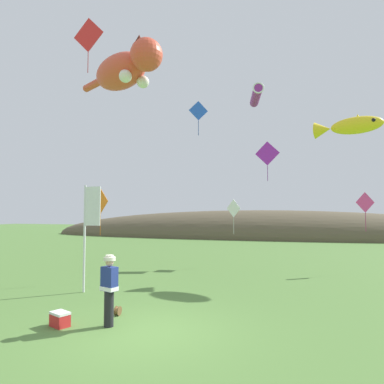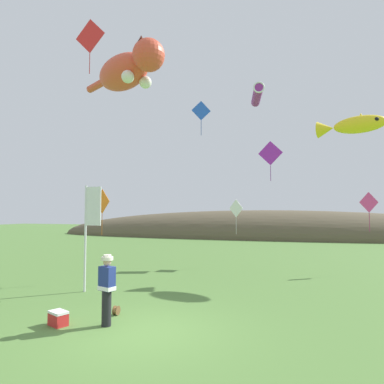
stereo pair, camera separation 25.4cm
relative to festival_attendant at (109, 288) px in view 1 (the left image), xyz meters
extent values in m
plane|color=#517A38|center=(1.07, -0.13, -0.95)|extent=(120.00, 120.00, 0.00)
ellipsoid|color=brown|center=(1.07, 31.60, -0.95)|extent=(51.74, 10.47, 6.09)
cylinder|color=black|center=(0.00, 0.00, -0.51)|extent=(0.24, 0.24, 0.88)
cube|color=navy|center=(0.00, 0.00, 0.23)|extent=(0.46, 0.36, 0.60)
cube|color=white|center=(0.00, 0.00, -0.01)|extent=(0.48, 0.38, 0.10)
sphere|color=tan|center=(0.00, 0.00, 0.64)|extent=(0.20, 0.20, 0.20)
cylinder|color=beige|center=(0.00, 0.00, 0.73)|extent=(0.30, 0.30, 0.09)
cylinder|color=beige|center=(0.00, 0.00, 0.79)|extent=(0.20, 0.20, 0.07)
cylinder|color=olive|center=(-0.22, 0.88, -0.83)|extent=(0.11, 0.19, 0.19)
cylinder|color=brown|center=(-0.27, 0.88, -0.83)|extent=(0.02, 0.26, 0.26)
cylinder|color=brown|center=(-0.16, 0.88, -0.83)|extent=(0.02, 0.26, 0.26)
cube|color=red|center=(-1.18, -0.33, -0.80)|extent=(0.57, 0.49, 0.30)
cube|color=white|center=(-1.18, -0.33, -0.62)|extent=(0.58, 0.50, 0.06)
cylinder|color=silver|center=(-2.72, 3.03, 0.96)|extent=(0.08, 0.08, 3.82)
cube|color=white|center=(-2.40, 3.03, 2.12)|extent=(0.60, 0.03, 1.40)
ellipsoid|color=#E04C33|center=(-4.63, 9.17, 9.77)|extent=(4.42, 3.72, 1.87)
ellipsoid|color=white|center=(-4.46, 9.08, 9.44)|extent=(2.77, 2.24, 1.03)
sphere|color=#E04C33|center=(-2.52, 7.97, 9.96)|extent=(1.68, 1.68, 1.68)
cone|color=#4E1A11|center=(-2.29, 8.38, 10.57)|extent=(0.81, 0.81, 0.56)
cone|color=#4E1A11|center=(-2.75, 7.57, 10.57)|extent=(0.81, 0.81, 0.56)
sphere|color=white|center=(-3.15, 8.98, 8.98)|extent=(0.67, 0.67, 0.67)
sphere|color=white|center=(-3.71, 8.00, 8.98)|extent=(0.67, 0.67, 0.67)
cylinder|color=#E04C33|center=(-7.22, 10.64, 9.87)|extent=(2.01, 1.40, 0.45)
ellipsoid|color=yellow|center=(7.42, 9.03, 5.85)|extent=(2.37, 1.50, 0.78)
cone|color=yellow|center=(6.02, 9.50, 5.85)|extent=(0.93, 0.97, 0.78)
cone|color=yellow|center=(7.48, 9.00, 6.19)|extent=(0.46, 0.46, 0.37)
sphere|color=black|center=(8.02, 8.54, 5.92)|extent=(0.18, 0.18, 0.18)
cylinder|color=#8C268C|center=(3.18, 5.91, 6.59)|extent=(0.69, 1.85, 0.36)
torus|color=white|center=(3.35, 5.02, 6.59)|extent=(0.44, 0.14, 0.44)
cube|color=blue|center=(-0.68, 11.46, 7.90)|extent=(1.04, 0.55, 1.16)
cylinder|color=black|center=(-0.68, 11.47, 7.90)|extent=(0.70, 0.37, 0.02)
cube|color=#1A3E97|center=(-0.68, 11.46, 6.87)|extent=(0.03, 0.02, 0.90)
cube|color=white|center=(1.53, 10.42, 2.10)|extent=(0.81, 0.55, 0.97)
cylinder|color=black|center=(1.53, 10.43, 2.10)|extent=(0.55, 0.37, 0.02)
cube|color=#A9A9A9|center=(1.53, 10.42, 1.16)|extent=(0.03, 0.02, 0.90)
cube|color=orange|center=(-3.20, 4.91, 2.35)|extent=(0.95, 0.45, 1.04)
cylinder|color=black|center=(-3.20, 4.92, 2.35)|extent=(0.64, 0.31, 0.02)
cube|color=#A95011|center=(-3.20, 4.91, 1.38)|extent=(0.03, 0.02, 0.90)
cube|color=#E53F8C|center=(7.95, 10.38, 2.37)|extent=(0.91, 0.42, 0.99)
cylinder|color=black|center=(7.95, 10.39, 2.37)|extent=(0.61, 0.29, 0.02)
cube|color=#A02C62|center=(7.95, 10.38, 1.42)|extent=(0.03, 0.02, 0.90)
cube|color=purple|center=(3.24, 12.21, 5.29)|extent=(1.40, 0.17, 1.41)
cylinder|color=black|center=(3.24, 12.22, 5.29)|extent=(0.94, 0.12, 0.02)
cube|color=#6B1A7C|center=(3.24, 12.21, 4.13)|extent=(0.03, 0.01, 0.90)
cube|color=red|center=(-3.72, 4.59, 9.44)|extent=(1.50, 0.12, 1.50)
cylinder|color=black|center=(-3.72, 4.60, 9.44)|extent=(1.01, 0.08, 0.02)
cube|color=maroon|center=(-3.72, 4.59, 8.24)|extent=(0.03, 0.01, 0.90)
camera|label=1|loc=(4.38, -7.83, 1.91)|focal=32.00mm
camera|label=2|loc=(4.63, -7.75, 1.91)|focal=32.00mm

